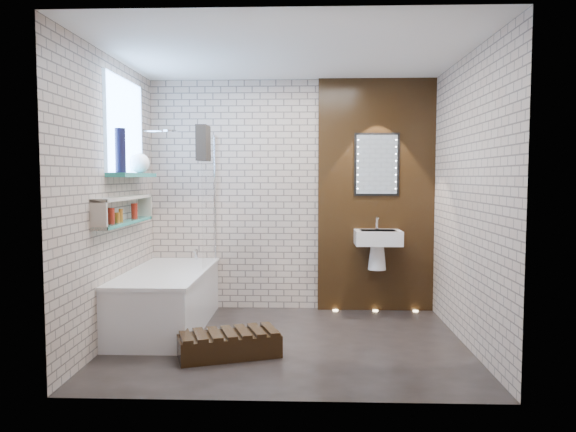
{
  "coord_description": "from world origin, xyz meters",
  "views": [
    {
      "loc": [
        0.18,
        -4.86,
        1.51
      ],
      "look_at": [
        0.0,
        0.15,
        1.15
      ],
      "focal_mm": 33.89,
      "sensor_mm": 36.0,
      "label": 1
    }
  ],
  "objects_px": {
    "bathtub": "(167,299)",
    "led_mirror": "(377,164)",
    "washbasin": "(378,243)",
    "walnut_step": "(229,345)",
    "bath_screen": "(209,199)"
  },
  "relations": [
    {
      "from": "bathtub",
      "to": "led_mirror",
      "type": "distance_m",
      "value": 2.68
    },
    {
      "from": "washbasin",
      "to": "walnut_step",
      "type": "distance_m",
      "value": 2.16
    },
    {
      "from": "washbasin",
      "to": "walnut_step",
      "type": "bearing_deg",
      "value": -134.3
    },
    {
      "from": "bathtub",
      "to": "washbasin",
      "type": "xyz_separation_m",
      "value": [
        2.17,
        0.62,
        0.5
      ]
    },
    {
      "from": "bath_screen",
      "to": "led_mirror",
      "type": "distance_m",
      "value": 1.89
    },
    {
      "from": "bath_screen",
      "to": "washbasin",
      "type": "distance_m",
      "value": 1.89
    },
    {
      "from": "washbasin",
      "to": "led_mirror",
      "type": "bearing_deg",
      "value": 90.0
    },
    {
      "from": "bathtub",
      "to": "led_mirror",
      "type": "bearing_deg",
      "value": 19.78
    },
    {
      "from": "washbasin",
      "to": "bath_screen",
      "type": "bearing_deg",
      "value": -174.22
    },
    {
      "from": "bathtub",
      "to": "washbasin",
      "type": "bearing_deg",
      "value": 16.01
    },
    {
      "from": "washbasin",
      "to": "walnut_step",
      "type": "relative_size",
      "value": 0.69
    },
    {
      "from": "washbasin",
      "to": "led_mirror",
      "type": "xyz_separation_m",
      "value": [
        0.0,
        0.16,
        0.86
      ]
    },
    {
      "from": "bathtub",
      "to": "washbasin",
      "type": "relative_size",
      "value": 3.0
    },
    {
      "from": "bathtub",
      "to": "bath_screen",
      "type": "xyz_separation_m",
      "value": [
        0.35,
        0.44,
        0.99
      ]
    },
    {
      "from": "walnut_step",
      "to": "washbasin",
      "type": "bearing_deg",
      "value": 45.7
    }
  ]
}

